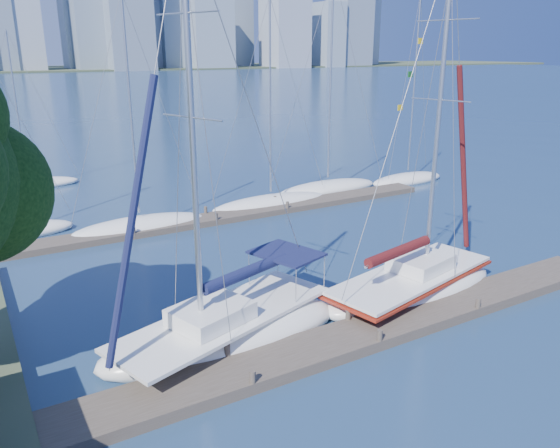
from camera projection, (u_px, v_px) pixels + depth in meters
ground at (363, 339)px, 19.90m from camera, size 700.00×700.00×0.00m
near_dock at (363, 334)px, 19.84m from camera, size 26.00×2.00×0.40m
far_dock at (226, 217)px, 33.95m from camera, size 30.00×1.80×0.36m
sailboat_navy at (225, 316)px, 19.35m from camera, size 9.77×5.78×14.55m
sailboat_maroon at (412, 272)px, 23.09m from camera, size 9.46×4.83×14.65m
bg_boat_1 at (140, 226)px, 31.85m from camera, size 8.23×3.61×13.34m
bg_boat_3 at (271, 203)px, 36.75m from camera, size 8.68×2.52×13.58m
bg_boat_4 at (328, 188)px, 40.52m from camera, size 8.77×4.92×15.56m
bg_boat_5 at (407, 179)px, 43.48m from camera, size 7.18×4.59×14.46m
bg_boat_6 at (28, 185)px, 41.74m from camera, size 7.76×4.02×11.79m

